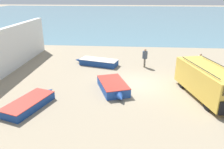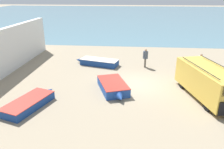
{
  "view_description": "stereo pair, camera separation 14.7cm",
  "coord_description": "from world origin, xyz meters",
  "px_view_note": "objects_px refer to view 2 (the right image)",
  "views": [
    {
      "loc": [
        -0.62,
        -15.41,
        6.67
      ],
      "look_at": [
        -1.82,
        -0.7,
        1.0
      ],
      "focal_mm": 35.0,
      "sensor_mm": 36.0,
      "label": 1
    },
    {
      "loc": [
        -0.47,
        -15.4,
        6.67
      ],
      "look_at": [
        -1.82,
        -0.7,
        1.0
      ],
      "focal_mm": 35.0,
      "sensor_mm": 36.0,
      "label": 2
    }
  ],
  "objects_px": {
    "fishing_rowboat_0": "(113,87)",
    "fisherman_0": "(145,56)",
    "fishing_rowboat_1": "(30,103)",
    "parked_van": "(208,81)",
    "fishing_rowboat_2": "(98,62)",
    "fisherman_1": "(201,61)"
  },
  "relations": [
    {
      "from": "parked_van",
      "to": "fishing_rowboat_1",
      "type": "distance_m",
      "value": 11.42
    },
    {
      "from": "fisherman_1",
      "to": "fishing_rowboat_1",
      "type": "bearing_deg",
      "value": -4.58
    },
    {
      "from": "fishing_rowboat_0",
      "to": "fisherman_1",
      "type": "height_order",
      "value": "fisherman_1"
    },
    {
      "from": "parked_van",
      "to": "fisherman_1",
      "type": "bearing_deg",
      "value": 154.56
    },
    {
      "from": "fishing_rowboat_2",
      "to": "fisherman_1",
      "type": "bearing_deg",
      "value": -171.0
    },
    {
      "from": "fishing_rowboat_1",
      "to": "fisherman_1",
      "type": "distance_m",
      "value": 14.16
    },
    {
      "from": "fishing_rowboat_1",
      "to": "fisherman_0",
      "type": "relative_size",
      "value": 2.35
    },
    {
      "from": "fishing_rowboat_1",
      "to": "fishing_rowboat_2",
      "type": "height_order",
      "value": "fishing_rowboat_2"
    },
    {
      "from": "fishing_rowboat_1",
      "to": "fisherman_0",
      "type": "distance_m",
      "value": 11.05
    },
    {
      "from": "fishing_rowboat_2",
      "to": "fisherman_1",
      "type": "xyz_separation_m",
      "value": [
        9.16,
        -1.08,
        0.68
      ]
    },
    {
      "from": "fishing_rowboat_2",
      "to": "fisherman_0",
      "type": "bearing_deg",
      "value": -167.18
    },
    {
      "from": "fisherman_0",
      "to": "fisherman_1",
      "type": "distance_m",
      "value": 4.77
    },
    {
      "from": "fishing_rowboat_2",
      "to": "parked_van",
      "type": "bearing_deg",
      "value": 159.13
    },
    {
      "from": "fishing_rowboat_2",
      "to": "fishing_rowboat_0",
      "type": "bearing_deg",
      "value": 124.91
    },
    {
      "from": "fishing_rowboat_0",
      "to": "fisherman_0",
      "type": "xyz_separation_m",
      "value": [
        2.51,
        5.42,
        0.72
      ]
    },
    {
      "from": "fishing_rowboat_2",
      "to": "fisherman_1",
      "type": "relative_size",
      "value": 2.7
    },
    {
      "from": "parked_van",
      "to": "fishing_rowboat_0",
      "type": "xyz_separation_m",
      "value": [
        -6.24,
        0.45,
        -0.83
      ]
    },
    {
      "from": "fishing_rowboat_2",
      "to": "fisherman_0",
      "type": "relative_size",
      "value": 2.53
    },
    {
      "from": "parked_van",
      "to": "fishing_rowboat_2",
      "type": "height_order",
      "value": "parked_van"
    },
    {
      "from": "fishing_rowboat_0",
      "to": "fishing_rowboat_1",
      "type": "xyz_separation_m",
      "value": [
        -4.91,
        -2.74,
        -0.06
      ]
    },
    {
      "from": "parked_van",
      "to": "fishing_rowboat_0",
      "type": "distance_m",
      "value": 6.31
    },
    {
      "from": "parked_van",
      "to": "fisherman_1",
      "type": "height_order",
      "value": "parked_van"
    }
  ]
}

